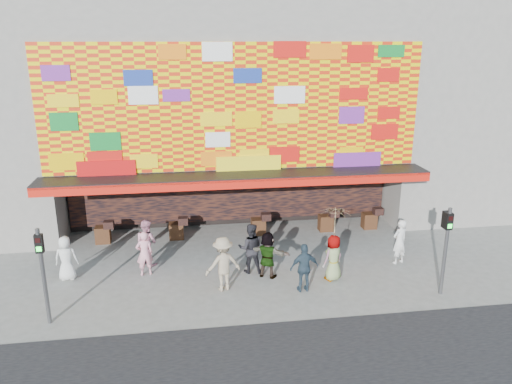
{
  "coord_description": "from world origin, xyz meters",
  "views": [
    {
      "loc": [
        -2.01,
        -15.3,
        8.07
      ],
      "look_at": [
        0.52,
        2.0,
        2.71
      ],
      "focal_mm": 35.0,
      "sensor_mm": 36.0,
      "label": 1
    }
  ],
  "objects_px": {
    "signal_left": "(42,266)",
    "ped_e": "(304,268)",
    "ped_d": "(223,264)",
    "parasol": "(335,221)",
    "ped_c": "(251,248)",
    "signal_right": "(446,241)",
    "ped_f": "(268,255)",
    "ped_a": "(66,258)",
    "ped_h": "(400,242)",
    "ped_i": "(147,242)",
    "ped_b": "(145,253)",
    "ped_g": "(333,258)"
  },
  "relations": [
    {
      "from": "ped_e",
      "to": "parasol",
      "type": "height_order",
      "value": "parasol"
    },
    {
      "from": "signal_left",
      "to": "ped_i",
      "type": "bearing_deg",
      "value": 54.85
    },
    {
      "from": "ped_b",
      "to": "ped_e",
      "type": "distance_m",
      "value": 5.68
    },
    {
      "from": "ped_a",
      "to": "ped_c",
      "type": "distance_m",
      "value": 6.44
    },
    {
      "from": "ped_e",
      "to": "ped_g",
      "type": "bearing_deg",
      "value": -155.88
    },
    {
      "from": "signal_right",
      "to": "ped_g",
      "type": "distance_m",
      "value": 3.74
    },
    {
      "from": "ped_g",
      "to": "ped_h",
      "type": "xyz_separation_m",
      "value": [
        2.84,
        0.95,
        0.04
      ]
    },
    {
      "from": "ped_a",
      "to": "parasol",
      "type": "bearing_deg",
      "value": 172.35
    },
    {
      "from": "ped_b",
      "to": "ped_g",
      "type": "height_order",
      "value": "ped_g"
    },
    {
      "from": "ped_b",
      "to": "ped_e",
      "type": "relative_size",
      "value": 0.98
    },
    {
      "from": "ped_c",
      "to": "ped_g",
      "type": "height_order",
      "value": "ped_c"
    },
    {
      "from": "ped_g",
      "to": "ped_h",
      "type": "height_order",
      "value": "ped_h"
    },
    {
      "from": "signal_right",
      "to": "ped_g",
      "type": "relative_size",
      "value": 1.83
    },
    {
      "from": "ped_g",
      "to": "ped_a",
      "type": "bearing_deg",
      "value": -36.17
    },
    {
      "from": "ped_h",
      "to": "ped_d",
      "type": "bearing_deg",
      "value": -11.97
    },
    {
      "from": "ped_a",
      "to": "ped_d",
      "type": "xyz_separation_m",
      "value": [
        5.34,
        -1.53,
        0.13
      ]
    },
    {
      "from": "ped_c",
      "to": "ped_g",
      "type": "distance_m",
      "value": 2.94
    },
    {
      "from": "ped_d",
      "to": "ped_i",
      "type": "distance_m",
      "value": 3.59
    },
    {
      "from": "signal_right",
      "to": "ped_d",
      "type": "distance_m",
      "value": 7.29
    },
    {
      "from": "signal_left",
      "to": "ped_i",
      "type": "distance_m",
      "value": 4.7
    },
    {
      "from": "ped_e",
      "to": "ped_h",
      "type": "distance_m",
      "value": 4.34
    },
    {
      "from": "ped_d",
      "to": "parasol",
      "type": "height_order",
      "value": "parasol"
    },
    {
      "from": "ped_b",
      "to": "ped_c",
      "type": "relative_size",
      "value": 0.89
    },
    {
      "from": "ped_d",
      "to": "parasol",
      "type": "bearing_deg",
      "value": 167.3
    },
    {
      "from": "ped_d",
      "to": "ped_e",
      "type": "relative_size",
      "value": 1.11
    },
    {
      "from": "signal_left",
      "to": "ped_c",
      "type": "relative_size",
      "value": 1.63
    },
    {
      "from": "signal_right",
      "to": "ped_e",
      "type": "xyz_separation_m",
      "value": [
        -4.45,
        0.84,
        -1.02
      ]
    },
    {
      "from": "ped_a",
      "to": "ped_f",
      "type": "relative_size",
      "value": 0.96
    },
    {
      "from": "ped_i",
      "to": "ped_g",
      "type": "bearing_deg",
      "value": -157.52
    },
    {
      "from": "signal_left",
      "to": "signal_right",
      "type": "relative_size",
      "value": 1.0
    },
    {
      "from": "ped_b",
      "to": "parasol",
      "type": "height_order",
      "value": "parasol"
    },
    {
      "from": "ped_c",
      "to": "ped_d",
      "type": "distance_m",
      "value": 1.61
    },
    {
      "from": "ped_a",
      "to": "ped_c",
      "type": "bearing_deg",
      "value": 177.72
    },
    {
      "from": "ped_f",
      "to": "parasol",
      "type": "height_order",
      "value": "parasol"
    },
    {
      "from": "ped_d",
      "to": "ped_c",
      "type": "bearing_deg",
      "value": -147.69
    },
    {
      "from": "ped_g",
      "to": "parasol",
      "type": "height_order",
      "value": "parasol"
    },
    {
      "from": "signal_left",
      "to": "ped_b",
      "type": "distance_m",
      "value": 4.01
    },
    {
      "from": "ped_e",
      "to": "ped_f",
      "type": "bearing_deg",
      "value": -54.51
    },
    {
      "from": "ped_a",
      "to": "ped_e",
      "type": "bearing_deg",
      "value": 166.56
    },
    {
      "from": "ped_d",
      "to": "signal_left",
      "type": "bearing_deg",
      "value": -1.21
    },
    {
      "from": "ped_a",
      "to": "ped_d",
      "type": "height_order",
      "value": "ped_d"
    },
    {
      "from": "ped_f",
      "to": "ped_g",
      "type": "relative_size",
      "value": 1.02
    },
    {
      "from": "ped_c",
      "to": "ped_i",
      "type": "distance_m",
      "value": 3.93
    },
    {
      "from": "signal_right",
      "to": "ped_f",
      "type": "relative_size",
      "value": 1.79
    },
    {
      "from": "ped_h",
      "to": "ped_i",
      "type": "xyz_separation_m",
      "value": [
        -9.34,
        1.3,
        0.01
      ]
    },
    {
      "from": "ped_b",
      "to": "ped_e",
      "type": "height_order",
      "value": "ped_e"
    },
    {
      "from": "signal_right",
      "to": "ped_b",
      "type": "xyz_separation_m",
      "value": [
        -9.77,
        2.84,
        -1.04
      ]
    },
    {
      "from": "ped_g",
      "to": "ped_i",
      "type": "relative_size",
      "value": 0.95
    },
    {
      "from": "signal_right",
      "to": "ped_e",
      "type": "relative_size",
      "value": 1.79
    },
    {
      "from": "signal_left",
      "to": "ped_e",
      "type": "xyz_separation_m",
      "value": [
        7.95,
        0.84,
        -1.02
      ]
    }
  ]
}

